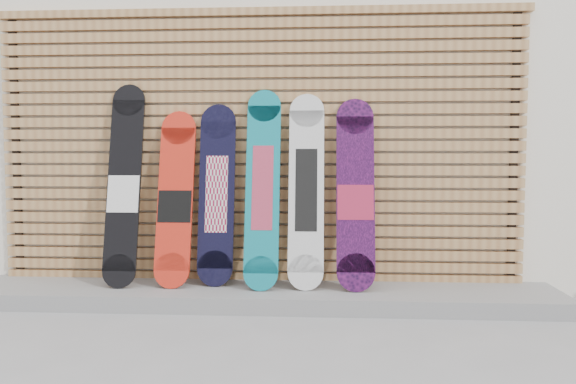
% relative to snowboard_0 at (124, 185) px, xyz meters
% --- Properties ---
extents(ground, '(80.00, 80.00, 0.00)m').
position_rel_snowboard_0_xyz_m(ground, '(1.18, -0.76, -0.90)').
color(ground, gray).
rests_on(ground, ground).
extents(building, '(12.00, 5.00, 3.60)m').
position_rel_snowboard_0_xyz_m(building, '(1.68, 2.74, 0.90)').
color(building, white).
rests_on(building, ground).
extents(concrete_step, '(4.60, 0.70, 0.12)m').
position_rel_snowboard_0_xyz_m(concrete_step, '(1.03, -0.08, -0.84)').
color(concrete_step, gray).
rests_on(concrete_step, ground).
extents(slat_wall, '(4.26, 0.08, 2.29)m').
position_rel_snowboard_0_xyz_m(slat_wall, '(1.03, 0.22, 0.31)').
color(slat_wall, '#A87646').
rests_on(slat_wall, ground).
extents(snowboard_0, '(0.26, 0.37, 1.58)m').
position_rel_snowboard_0_xyz_m(snowboard_0, '(0.00, 0.00, 0.00)').
color(snowboard_0, black).
rests_on(snowboard_0, concrete_step).
extents(snowboard_1, '(0.27, 0.36, 1.37)m').
position_rel_snowboard_0_xyz_m(snowboard_1, '(0.40, 0.01, -0.11)').
color(snowboard_1, red).
rests_on(snowboard_1, concrete_step).
extents(snowboard_2, '(0.28, 0.27, 1.42)m').
position_rel_snowboard_0_xyz_m(snowboard_2, '(0.72, 0.05, -0.07)').
color(snowboard_2, black).
rests_on(snowboard_2, concrete_step).
extents(snowboard_3, '(0.26, 0.39, 1.53)m').
position_rel_snowboard_0_xyz_m(snowboard_3, '(1.09, -0.01, -0.01)').
color(snowboard_3, '#0E7A89').
rests_on(snowboard_3, concrete_step).
extents(snowboard_4, '(0.27, 0.36, 1.50)m').
position_rel_snowboard_0_xyz_m(snowboard_4, '(1.42, 0.01, -0.03)').
color(snowboard_4, silver).
rests_on(snowboard_4, concrete_step).
extents(snowboard_5, '(0.29, 0.38, 1.46)m').
position_rel_snowboard_0_xyz_m(snowboard_5, '(1.80, -0.00, -0.06)').
color(snowboard_5, black).
rests_on(snowboard_5, concrete_step).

